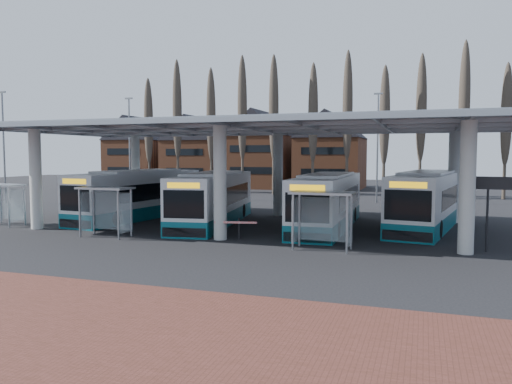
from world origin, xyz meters
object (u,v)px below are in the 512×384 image
(shelter_0, at_px, (6,195))
(bus_1, at_px, (214,199))
(bus_2, at_px, (328,202))
(shelter_1, at_px, (107,200))
(bus_3, at_px, (428,201))
(shelter_2, at_px, (323,207))
(bus_0, at_px, (139,195))

(shelter_0, bearing_deg, bus_1, 31.23)
(bus_2, relative_size, shelter_1, 4.03)
(shelter_0, xyz_separation_m, shelter_1, (8.80, -1.78, 0.08))
(bus_1, distance_m, bus_3, 13.47)
(bus_1, height_order, bus_2, bus_1)
(shelter_1, xyz_separation_m, shelter_2, (11.93, 0.06, 0.02))
(bus_1, xyz_separation_m, shelter_0, (-12.31, -4.76, 0.32))
(bus_3, xyz_separation_m, shelter_2, (-4.78, -9.18, 0.36))
(bus_0, bearing_deg, shelter_2, -21.68)
(bus_0, distance_m, bus_3, 19.42)
(bus_0, bearing_deg, bus_3, 10.51)
(bus_2, xyz_separation_m, bus_3, (5.84, 2.15, 0.07))
(shelter_1, distance_m, shelter_2, 11.93)
(bus_0, height_order, bus_2, bus_0)
(bus_3, bearing_deg, bus_0, -165.43)
(bus_1, bearing_deg, shelter_1, -126.45)
(bus_3, height_order, shelter_0, bus_3)
(bus_1, relative_size, shelter_2, 4.11)
(bus_0, distance_m, shelter_0, 8.44)
(bus_1, bearing_deg, shelter_2, -45.92)
(shelter_1, relative_size, shelter_2, 1.00)
(bus_2, xyz_separation_m, shelter_0, (-19.67, -5.30, 0.33))
(bus_3, xyz_separation_m, shelter_0, (-25.51, -7.45, 0.26))
(bus_1, distance_m, shelter_1, 7.44)
(bus_2, height_order, bus_3, bus_3)
(bus_1, height_order, bus_3, bus_3)
(bus_0, height_order, bus_1, bus_0)
(bus_0, xyz_separation_m, shelter_2, (14.57, -7.49, 0.39))
(bus_0, relative_size, shelter_2, 4.15)
(bus_1, xyz_separation_m, shelter_1, (-3.51, -6.55, 0.40))
(bus_2, distance_m, bus_3, 6.23)
(bus_3, relative_size, shelter_0, 4.24)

